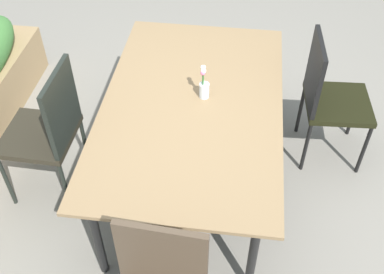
{
  "coord_description": "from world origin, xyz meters",
  "views": [
    {
      "loc": [
        -2.25,
        -0.32,
        2.64
      ],
      "look_at": [
        -0.02,
        -0.03,
        0.43
      ],
      "focal_mm": 43.84,
      "sensor_mm": 36.0,
      "label": 1
    }
  ],
  "objects_px": {
    "chair_near_right": "(328,94)",
    "chair_far_side": "(49,128)",
    "dining_table": "(192,109)",
    "flower_vase": "(204,86)"
  },
  "relations": [
    {
      "from": "chair_near_right",
      "to": "chair_far_side",
      "type": "bearing_deg",
      "value": -75.18
    },
    {
      "from": "dining_table",
      "to": "flower_vase",
      "type": "bearing_deg",
      "value": -40.02
    },
    {
      "from": "dining_table",
      "to": "flower_vase",
      "type": "relative_size",
      "value": 7.82
    },
    {
      "from": "chair_far_side",
      "to": "flower_vase",
      "type": "xyz_separation_m",
      "value": [
        0.26,
        -0.97,
        0.23
      ]
    },
    {
      "from": "chair_far_side",
      "to": "chair_near_right",
      "type": "relative_size",
      "value": 1.03
    },
    {
      "from": "dining_table",
      "to": "chair_near_right",
      "type": "relative_size",
      "value": 1.89
    },
    {
      "from": "dining_table",
      "to": "flower_vase",
      "type": "distance_m",
      "value": 0.17
    },
    {
      "from": "dining_table",
      "to": "chair_far_side",
      "type": "relative_size",
      "value": 1.83
    },
    {
      "from": "chair_far_side",
      "to": "chair_near_right",
      "type": "bearing_deg",
      "value": -70.49
    },
    {
      "from": "chair_near_right",
      "to": "dining_table",
      "type": "bearing_deg",
      "value": -68.83
    }
  ]
}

